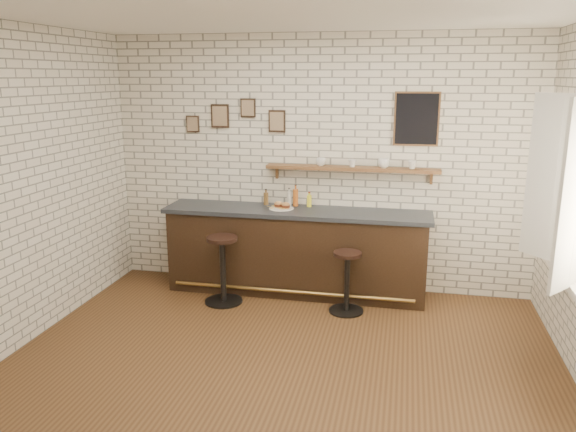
% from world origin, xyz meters
% --- Properties ---
extents(ground, '(5.00, 5.00, 0.00)m').
position_xyz_m(ground, '(0.00, 0.00, 0.00)').
color(ground, brown).
rests_on(ground, ground).
extents(bar_counter, '(3.10, 0.65, 1.01)m').
position_xyz_m(bar_counter, '(-0.21, 1.70, 0.51)').
color(bar_counter, black).
rests_on(bar_counter, ground).
extents(sandwich_plate, '(0.28, 0.28, 0.01)m').
position_xyz_m(sandwich_plate, '(-0.39, 1.70, 1.02)').
color(sandwich_plate, white).
rests_on(sandwich_plate, bar_counter).
extents(ciabatta_sandwich, '(0.21, 0.14, 0.07)m').
position_xyz_m(ciabatta_sandwich, '(-0.38, 1.70, 1.06)').
color(ciabatta_sandwich, '#BA834C').
rests_on(ciabatta_sandwich, sandwich_plate).
extents(potato_chips, '(0.26, 0.18, 0.00)m').
position_xyz_m(potato_chips, '(-0.41, 1.71, 1.02)').
color(potato_chips, '#E8C252').
rests_on(potato_chips, sandwich_plate).
extents(bitters_bottle_brown, '(0.06, 0.06, 0.19)m').
position_xyz_m(bitters_bottle_brown, '(-0.62, 1.88, 1.09)').
color(bitters_bottle_brown, brown).
rests_on(bitters_bottle_brown, bar_counter).
extents(bitters_bottle_white, '(0.06, 0.06, 0.22)m').
position_xyz_m(bitters_bottle_white, '(-0.33, 1.88, 1.10)').
color(bitters_bottle_white, beige).
rests_on(bitters_bottle_white, bar_counter).
extents(bitters_bottle_amber, '(0.06, 0.06, 0.26)m').
position_xyz_m(bitters_bottle_amber, '(-0.26, 1.88, 1.12)').
color(bitters_bottle_amber, '#AC531B').
rests_on(bitters_bottle_amber, bar_counter).
extents(condiment_bottle_yellow, '(0.06, 0.06, 0.18)m').
position_xyz_m(condiment_bottle_yellow, '(-0.09, 1.88, 1.08)').
color(condiment_bottle_yellow, yellow).
rests_on(condiment_bottle_yellow, bar_counter).
extents(bar_stool_left, '(0.43, 0.43, 0.78)m').
position_xyz_m(bar_stool_left, '(-0.96, 1.21, 0.42)').
color(bar_stool_left, black).
rests_on(bar_stool_left, ground).
extents(bar_stool_right, '(0.38, 0.38, 0.68)m').
position_xyz_m(bar_stool_right, '(0.44, 1.23, 0.37)').
color(bar_stool_right, black).
rests_on(bar_stool_right, ground).
extents(wall_shelf, '(2.00, 0.18, 0.18)m').
position_xyz_m(wall_shelf, '(0.40, 1.90, 1.48)').
color(wall_shelf, brown).
rests_on(wall_shelf, ground).
extents(shelf_cup_a, '(0.15, 0.15, 0.09)m').
position_xyz_m(shelf_cup_a, '(0.04, 1.90, 1.55)').
color(shelf_cup_a, white).
rests_on(shelf_cup_a, wall_shelf).
extents(shelf_cup_b, '(0.12, 0.12, 0.08)m').
position_xyz_m(shelf_cup_b, '(0.41, 1.90, 1.54)').
color(shelf_cup_b, white).
rests_on(shelf_cup_b, wall_shelf).
extents(shelf_cup_c, '(0.18, 0.18, 0.11)m').
position_xyz_m(shelf_cup_c, '(0.76, 1.90, 1.55)').
color(shelf_cup_c, white).
rests_on(shelf_cup_c, wall_shelf).
extents(shelf_cup_d, '(0.12, 0.12, 0.09)m').
position_xyz_m(shelf_cup_d, '(1.08, 1.90, 1.55)').
color(shelf_cup_d, white).
rests_on(shelf_cup_d, wall_shelf).
extents(back_wall_decor, '(2.96, 0.02, 0.56)m').
position_xyz_m(back_wall_decor, '(0.23, 1.98, 2.05)').
color(back_wall_decor, black).
rests_on(back_wall_decor, ground).
extents(window_sill, '(0.20, 1.35, 0.06)m').
position_xyz_m(window_sill, '(2.40, 0.30, 0.90)').
color(window_sill, white).
rests_on(window_sill, ground).
extents(casement_window, '(0.40, 1.30, 1.56)m').
position_xyz_m(casement_window, '(2.36, 0.30, 1.65)').
color(casement_window, white).
rests_on(casement_window, ground).
extents(book_lower, '(0.26, 0.29, 0.02)m').
position_xyz_m(book_lower, '(2.38, 0.18, 0.94)').
color(book_lower, tan).
rests_on(book_lower, window_sill).
extents(book_upper, '(0.22, 0.27, 0.02)m').
position_xyz_m(book_upper, '(2.38, 0.20, 0.96)').
color(book_upper, tan).
rests_on(book_upper, book_lower).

